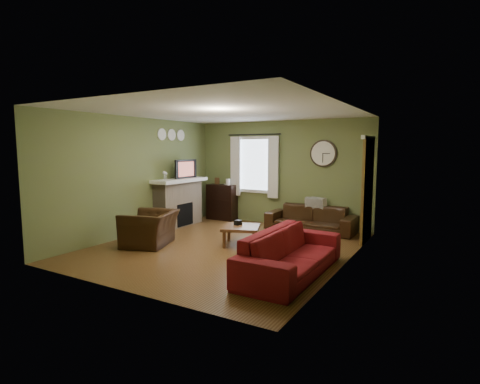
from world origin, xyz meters
The scene contains 31 objects.
floor centered at (0.00, 0.00, 0.00)m, with size 4.60×5.20×0.00m, color brown.
ceiling centered at (0.00, 0.00, 2.60)m, with size 4.60×5.20×0.00m, color white.
wall_left centered at (-2.30, 0.00, 1.30)m, with size 0.00×5.20×2.60m, color olive.
wall_right centered at (2.30, 0.00, 1.30)m, with size 0.00×5.20×2.60m, color olive.
wall_back centered at (0.00, 2.60, 1.30)m, with size 4.60×0.00×2.60m, color olive.
wall_front centered at (0.00, -2.60, 1.30)m, with size 4.60×0.00×2.60m, color olive.
fireplace centered at (-2.10, 1.15, 0.55)m, with size 0.40×1.40×1.10m, color tan.
firebox centered at (-1.91, 1.15, 0.30)m, with size 0.04×0.60×0.55m, color black.
mantel centered at (-2.07, 1.15, 1.14)m, with size 0.58×1.60×0.08m, color white.
tv centered at (-2.05, 1.30, 1.35)m, with size 0.60×0.08×0.35m, color black.
tv_screen centered at (-1.97, 1.30, 1.41)m, with size 0.02×0.62×0.36m, color #994C3F.
medallion_left centered at (-2.28, 0.80, 2.25)m, with size 0.28×0.28×0.03m, color white.
medallion_mid centered at (-2.28, 1.15, 2.25)m, with size 0.28×0.28×0.03m, color white.
medallion_right centered at (-2.28, 1.50, 2.25)m, with size 0.28×0.28×0.03m, color white.
window_pane centered at (-0.70, 2.58, 1.50)m, with size 1.00×0.02×1.30m, color silver, non-canonical shape.
curtain_rod centered at (-0.70, 2.48, 2.27)m, with size 0.03×0.03×1.50m, color black.
curtain_left centered at (-1.25, 2.48, 1.45)m, with size 0.28×0.04×1.55m, color white.
curtain_right centered at (-0.15, 2.48, 1.45)m, with size 0.28×0.04×1.55m, color white.
wall_clock centered at (1.10, 2.55, 1.80)m, with size 0.64×0.06×0.64m, color white, non-canonical shape.
door centered at (2.27, 1.85, 1.05)m, with size 0.05×0.90×2.10m, color brown.
bookshelf centered at (-1.62, 2.38, 0.48)m, with size 0.80×0.34×0.95m, color black, non-canonical shape.
book centered at (-1.55, 2.40, 0.96)m, with size 0.16×0.21×0.02m, color brown.
sofa_brown centered at (0.96, 2.18, 0.30)m, with size 2.03×0.79×0.59m, color black.
pillow_left centered at (0.99, 2.37, 0.55)m, with size 0.44×0.13×0.44m, color gray.
pillow_right centered at (1.04, 2.50, 0.55)m, with size 0.42×0.12×0.42m, color gray.
sofa_red centered at (1.71, -0.82, 0.34)m, with size 2.30×0.90×0.67m, color maroon.
armchair centered at (-1.38, -0.61, 0.34)m, with size 1.03×0.90×0.67m, color black.
coffee_table centered at (0.18, 0.30, 0.19)m, with size 0.72×0.72×0.38m, color brown, non-canonical shape.
tissue_box centered at (0.06, 0.38, 0.40)m, with size 0.12×0.12×0.09m, color black.
wine_glass_a centered at (-2.05, 0.60, 1.29)m, with size 0.07×0.07×0.21m, color white, non-canonical shape.
wine_glass_b centered at (-2.05, 0.65, 1.27)m, with size 0.06×0.06×0.19m, color white, non-canonical shape.
Camera 1 is at (3.83, -6.02, 1.91)m, focal length 28.00 mm.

